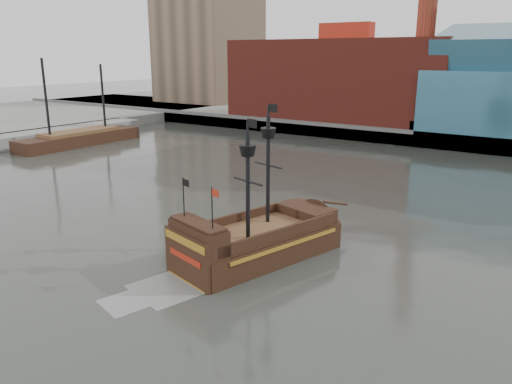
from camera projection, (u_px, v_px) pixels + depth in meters
The scene contains 6 objects.
ground at pixel (153, 319), 28.21m from camera, with size 400.00×400.00×0.00m, color #2C2F29.
promenade_far at pixel (484, 122), 101.00m from camera, with size 220.00×60.00×2.00m, color slate.
seawall at pixel (446, 141), 77.50m from camera, with size 220.00×1.00×2.60m, color #4C4C49.
pier at pixel (37, 137), 83.39m from camera, with size 6.00×40.00×2.00m, color slate.
pirate_ship at pixel (256, 245), 36.35m from camera, with size 8.68×16.59×11.90m.
docked_vessel at pixel (80, 139), 81.59m from camera, with size 4.99×21.42×14.54m.
Camera 1 is at (19.10, -17.50, 14.54)m, focal length 35.00 mm.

